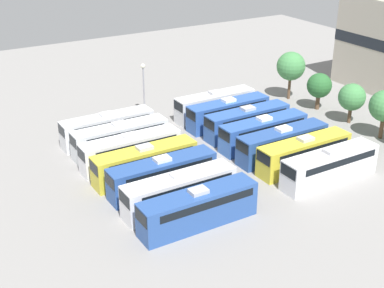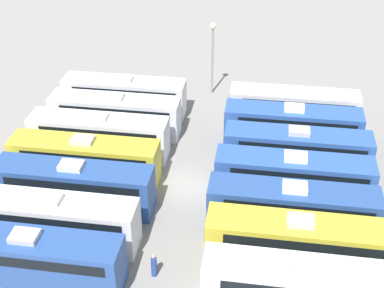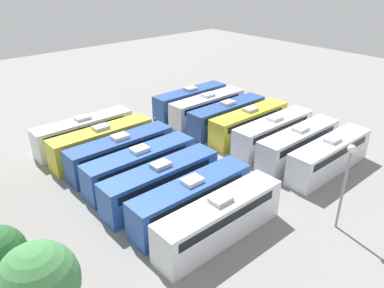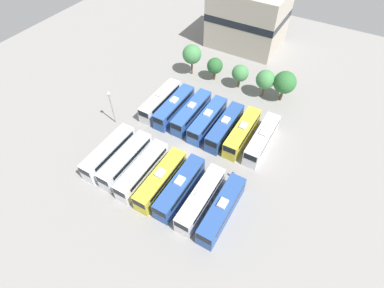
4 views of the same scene
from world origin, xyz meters
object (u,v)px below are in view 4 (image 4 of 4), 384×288
Objects in this scene: bus_9 at (192,112)px; bus_10 at (208,119)px; bus_11 at (225,127)px; tree_0 at (192,54)px; bus_1 at (126,160)px; bus_4 at (180,187)px; tree_2 at (240,73)px; tree_3 at (265,80)px; bus_6 at (222,209)px; worker_person at (233,175)px; bus_0 at (109,152)px; tree_4 at (285,83)px; bus_2 at (143,170)px; bus_3 at (161,179)px; bus_8 at (174,107)px; depot_building at (248,17)px; light_pole at (111,102)px; bus_13 at (262,139)px; bus_12 at (242,132)px; bus_7 at (161,101)px; tree_1 at (215,66)px; bus_5 at (201,198)px.

bus_9 is 1.00× the size of bus_10.
bus_11 is 1.61× the size of tree_0.
bus_4 is at bearing -0.52° from bus_1.
tree_2 is 5.58m from tree_3.
bus_4 is 7.15m from bus_6.
worker_person is at bearing -34.21° from bus_9.
bus_0 is 35.63m from tree_4.
bus_2 is 1.00× the size of bus_3.
tree_0 is at bearing 106.05° from bus_8.
bus_4 is at bearing -83.55° from tree_2.
bus_1 and bus_11 have the same top height.
bus_0 is at bearing -124.80° from bus_10.
depot_building is (-16.53, 46.72, 5.07)m from bus_6.
bus_9 is 16.35m from tree_3.
bus_1 is at bearing 1.67° from bus_0.
light_pole reaches higher than bus_10.
bus_4 is 18.46m from bus_8.
bus_13 is at bearing -85.22° from tree_4.
tree_3 is at bearing 99.01° from worker_person.
light_pole reaches higher than tree_0.
bus_1 and bus_10 have the same top height.
bus_1 is 1.00× the size of bus_8.
tree_2 is at bearing 3.86° from tree_0.
tree_0 reaches higher than bus_0.
bus_4 is at bearing -21.20° from light_pole.
bus_0 and bus_9 have the same top height.
bus_0 is at bearing -95.53° from depot_building.
worker_person is 22.46m from tree_3.
bus_3 is 1.00× the size of bus_12.
bus_12 is (17.35, 0.07, 0.00)m from bus_7.
bus_4 is at bearing 4.96° from bus_3.
bus_1 is at bearing -138.51° from bus_13.
bus_12 is 1.00× the size of bus_13.
tree_4 is (3.68, 0.74, 0.21)m from tree_3.
tree_0 is at bearing -176.88° from tree_4.
bus_3 is at bearing -82.59° from depot_building.
bus_13 is at bearing -61.97° from depot_building.
bus_7 is at bearing 143.63° from bus_6.
bus_9 is at bearing -104.89° from tree_2.
depot_building reaches higher than bus_11.
bus_2 is at bearing -131.39° from bus_13.
tree_0 is at bearing -173.21° from tree_1.
bus_8 is (-0.22, 15.02, 0.00)m from bus_1.
bus_13 is (14.03, 0.10, 0.00)m from bus_9.
bus_11 is at bearing -0.89° from bus_7.
tree_1 reaches higher than bus_3.
tree_2 is at bearing -177.77° from tree_4.
bus_6 is 15.78m from bus_13.
light_pole reaches higher than tree_3.
bus_5 and bus_7 have the same top height.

